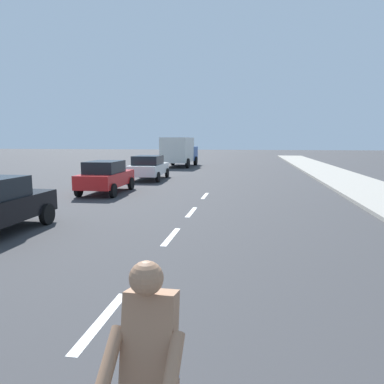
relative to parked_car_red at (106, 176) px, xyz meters
The scene contains 9 objects.
ground_plane 4.93m from the parked_car_red, ahead, with size 160.00×160.00×0.00m, color #38383A.
sidewalk_strip 13.12m from the parked_car_red, ahead, with size 3.60×80.00×0.14m, color #9E998E.
lane_stripe_2 12.84m from the parked_car_red, 67.72° to the right, with size 0.16×1.80×0.01m, color white.
lane_stripe_3 8.80m from the parked_car_red, 56.31° to the right, with size 0.16×1.80×0.01m, color white.
lane_stripe_4 6.31m from the parked_car_red, 39.02° to the right, with size 0.16×1.80×0.01m, color white.
lane_stripe_5 4.93m from the parked_car_red, ahead, with size 0.16×1.80×0.01m, color white.
parked_car_red is the anchor object (origin of this frame).
parked_car_white 6.16m from the parked_car_red, 86.54° to the left, with size 2.17×4.45×1.57m.
delivery_truck 17.94m from the parked_car_red, 89.79° to the left, with size 2.85×6.32×2.80m.
Camera 1 is at (2.06, 3.41, 2.57)m, focal length 33.62 mm.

